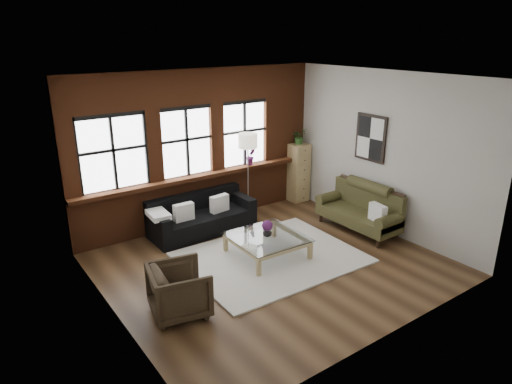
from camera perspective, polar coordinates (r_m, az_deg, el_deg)
floor at (r=8.13m, az=1.91°, el=-8.95°), size 5.50×5.50×0.00m
ceiling at (r=7.19m, az=2.20°, el=14.12°), size 5.50×5.50×0.00m
wall_back at (r=9.54m, az=-7.18°, el=5.51°), size 5.50×0.00×5.50m
wall_front at (r=5.86m, az=17.15°, el=-4.19°), size 5.50×0.00×5.50m
wall_left at (r=6.31m, az=-18.20°, el=-2.58°), size 0.00×5.00×5.00m
wall_right at (r=9.38m, az=15.53°, el=4.72°), size 0.00×5.00×5.00m
brick_backwall at (r=9.49m, az=-7.01°, el=5.44°), size 5.50×0.12×3.20m
sill_ledge at (r=9.56m, az=-6.61°, el=2.08°), size 5.50×0.30×0.08m
window_left at (r=8.77m, az=-17.44°, el=4.56°), size 1.38×0.10×1.50m
window_mid at (r=9.33m, az=-8.69°, el=6.07°), size 1.38×0.10×1.50m
window_right at (r=10.02m, az=-1.52°, el=7.20°), size 1.38×0.10×1.50m
wall_poster at (r=9.49m, az=14.15°, el=6.56°), size 0.05×0.74×0.94m
shag_rug at (r=8.31m, az=1.91°, el=-8.16°), size 3.09×2.46×0.03m
dark_sofa at (r=9.27m, az=-6.75°, el=-2.80°), size 2.12×0.86×0.77m
pillow_a at (r=8.92m, az=-9.02°, el=-2.49°), size 0.40×0.14×0.34m
pillow_b at (r=9.28m, az=-4.59°, el=-1.44°), size 0.41×0.19×0.34m
vintage_settee at (r=9.45m, az=12.67°, el=-2.05°), size 0.80×1.81×0.96m
pillow_settee at (r=9.03m, az=14.97°, el=-2.53°), size 0.20×0.40×0.34m
armchair at (r=6.74m, az=-9.56°, el=-12.03°), size 0.97×0.95×0.74m
coffee_table at (r=8.30m, az=1.39°, el=-6.82°), size 1.26×1.26×0.41m
vase at (r=8.18m, az=1.41°, el=-5.02°), size 0.19×0.19×0.17m
flowers at (r=8.13m, az=1.41°, el=-4.23°), size 0.19×0.19×0.19m
drawer_chest at (r=10.93m, az=5.27°, el=2.45°), size 0.43×0.43×1.39m
potted_plant_top at (r=10.71m, az=5.41°, el=6.95°), size 0.38×0.34×0.37m
floor_lamp at (r=9.81m, az=-1.01°, el=2.43°), size 0.40×0.40×2.01m
sill_plant at (r=10.07m, az=-0.66°, el=4.49°), size 0.24×0.21×0.39m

